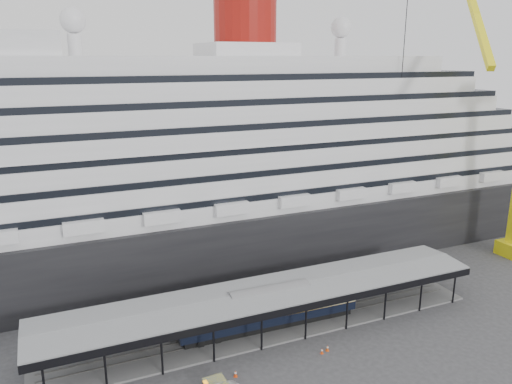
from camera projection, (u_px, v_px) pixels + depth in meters
ground at (287, 348)px, 58.00m from camera, size 200.00×200.00×0.00m
cruise_ship at (201, 148)px, 81.54m from camera, size 130.00×30.00×43.90m
platform_canopy at (269, 311)px, 61.81m from camera, size 56.00×9.18×5.30m
pullman_carriage at (269, 308)px, 61.69m from camera, size 23.28×3.62×22.79m
traffic_cone_left at (236, 374)px, 52.75m from camera, size 0.51×0.51×0.75m
traffic_cone_mid at (322, 351)px, 56.86m from camera, size 0.42×0.42×0.68m
traffic_cone_right at (327, 348)px, 57.39m from camera, size 0.49×0.49×0.74m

